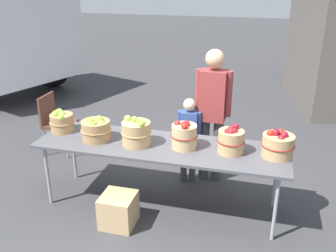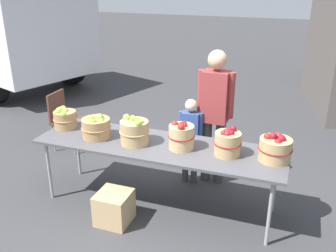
{
  "view_description": "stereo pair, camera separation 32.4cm",
  "coord_description": "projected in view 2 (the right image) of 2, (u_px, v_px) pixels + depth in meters",
  "views": [
    {
      "loc": [
        1.03,
        -3.5,
        2.46
      ],
      "look_at": [
        0.0,
        0.3,
        0.85
      ],
      "focal_mm": 40.23,
      "sensor_mm": 36.0,
      "label": 1
    },
    {
      "loc": [
        1.34,
        -3.4,
        2.46
      ],
      "look_at": [
        0.0,
        0.3,
        0.85
      ],
      "focal_mm": 40.23,
      "sensor_mm": 36.0,
      "label": 2
    }
  ],
  "objects": [
    {
      "name": "child_customer",
      "position": [
        190.0,
        135.0,
        4.53
      ],
      "size": [
        0.29,
        0.16,
        1.1
      ],
      "rotation": [
        0.0,
        0.0,
        3.23
      ],
      "color": "#3F3F3F",
      "rests_on": "ground"
    },
    {
      "name": "produce_crate",
      "position": [
        114.0,
        208.0,
        3.95
      ],
      "size": [
        0.34,
        0.34,
        0.34
      ],
      "primitive_type": "cube",
      "color": "tan",
      "rests_on": "ground"
    },
    {
      "name": "apple_basket_red_0",
      "position": [
        181.0,
        136.0,
        3.89
      ],
      "size": [
        0.28,
        0.28,
        0.31
      ],
      "color": "tan",
      "rests_on": "market_table"
    },
    {
      "name": "market_table",
      "position": [
        159.0,
        148.0,
        4.04
      ],
      "size": [
        2.7,
        0.76,
        0.75
      ],
      "color": "#4C4C51",
      "rests_on": "ground"
    },
    {
      "name": "apple_basket_red_1",
      "position": [
        228.0,
        143.0,
        3.76
      ],
      "size": [
        0.28,
        0.28,
        0.29
      ],
      "color": "tan",
      "rests_on": "market_table"
    },
    {
      "name": "folding_chair",
      "position": [
        64.0,
        116.0,
        5.52
      ],
      "size": [
        0.41,
        0.41,
        0.86
      ],
      "rotation": [
        0.0,
        0.0,
        1.6
      ],
      "color": "brown",
      "rests_on": "ground"
    },
    {
      "name": "apple_basket_red_2",
      "position": [
        275.0,
        149.0,
        3.65
      ],
      "size": [
        0.33,
        0.33,
        0.29
      ],
      "color": "tan",
      "rests_on": "market_table"
    },
    {
      "name": "apple_basket_green_2",
      "position": [
        134.0,
        132.0,
        4.01
      ],
      "size": [
        0.32,
        0.32,
        0.31
      ],
      "color": "tan",
      "rests_on": "market_table"
    },
    {
      "name": "vendor_adult",
      "position": [
        215.0,
        108.0,
        4.43
      ],
      "size": [
        0.44,
        0.23,
        1.66
      ],
      "rotation": [
        0.0,
        0.0,
        3.11
      ],
      "color": "#3F3F3F",
      "rests_on": "ground"
    },
    {
      "name": "apple_basket_green_1",
      "position": [
        96.0,
        127.0,
        4.17
      ],
      "size": [
        0.33,
        0.33,
        0.27
      ],
      "color": "#A87F51",
      "rests_on": "market_table"
    },
    {
      "name": "apple_basket_green_0",
      "position": [
        65.0,
        118.0,
        4.42
      ],
      "size": [
        0.28,
        0.28,
        0.26
      ],
      "color": "#A87F51",
      "rests_on": "market_table"
    },
    {
      "name": "ground_plane",
      "position": [
        159.0,
        204.0,
        4.31
      ],
      "size": [
        40.0,
        40.0,
        0.0
      ],
      "primitive_type": "plane",
      "color": "#38383A"
    }
  ]
}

